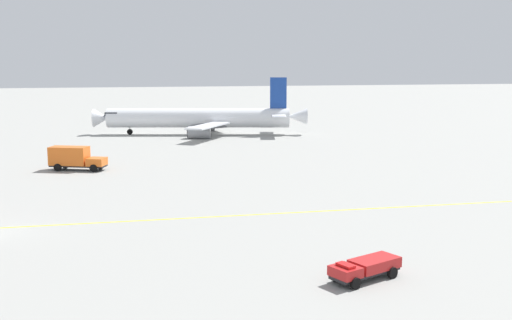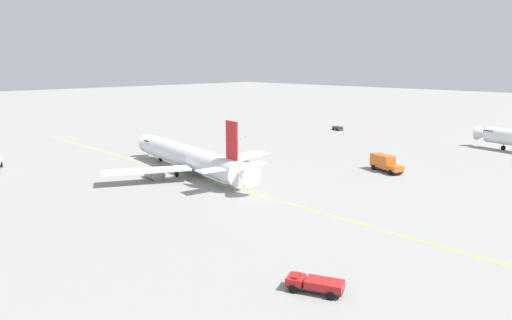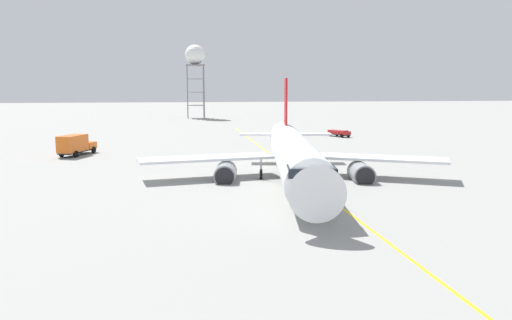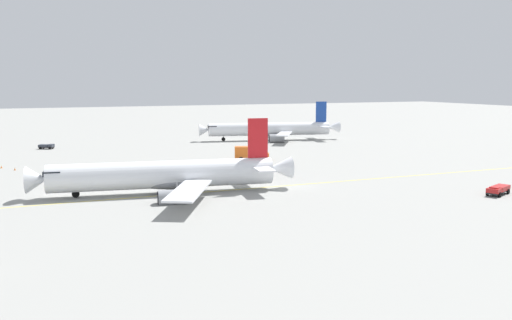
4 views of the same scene
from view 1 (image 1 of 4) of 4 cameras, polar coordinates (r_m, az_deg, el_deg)
The scene contains 3 objects.
airliner_secondary at distance 123.23m, azimuth -5.01°, elevation 3.71°, with size 29.57×41.37×11.25m.
catering_truck_truck at distance 85.97m, azimuth -16.17°, elevation 0.21°, with size 4.74×7.67×3.10m.
ops_pickup_truck at distance 42.35m, azimuth 9.89°, elevation -9.60°, with size 3.71×5.41×1.41m.
Camera 1 is at (-59.13, -32.52, 14.17)m, focal length 44.09 mm.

